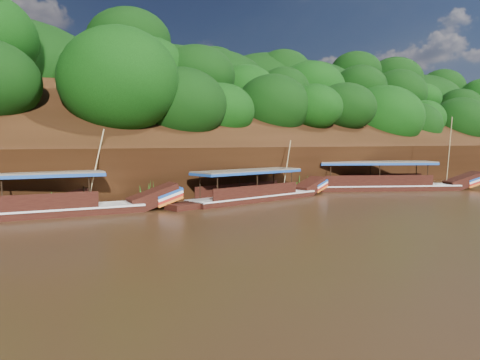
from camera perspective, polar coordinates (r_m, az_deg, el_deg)
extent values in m
plane|color=black|center=(26.91, 9.69, -4.23)|extent=(160.00, 160.00, 0.00)
cube|color=black|center=(39.60, -6.75, 3.72)|extent=(120.00, 16.12, 13.64)
cube|color=black|center=(48.81, -12.27, -0.30)|extent=(120.00, 24.00, 12.00)
ellipsoid|color=#13420B|center=(36.21, -14.41, 3.52)|extent=(18.00, 8.00, 6.40)
ellipsoid|color=#13420B|center=(46.16, -11.01, 10.88)|extent=(24.00, 11.00, 8.40)
ellipsoid|color=#13420B|center=(54.22, 17.07, 3.68)|extent=(18.00, 8.00, 6.00)
ellipsoid|color=#13420B|center=(66.88, 17.41, 8.45)|extent=(22.00, 10.00, 8.00)
cube|color=black|center=(41.93, 17.10, -1.20)|extent=(12.30, 8.18, 0.90)
cube|color=silver|center=(41.89, 17.12, -0.61)|extent=(12.33, 8.23, 0.10)
cube|color=black|center=(45.18, 25.60, -0.15)|extent=(3.45, 2.92, 1.75)
cube|color=#174396|center=(45.58, 26.47, 0.24)|extent=(2.22, 2.27, 0.65)
cube|color=#AE1C13|center=(45.61, 26.46, -0.19)|extent=(2.22, 2.27, 0.65)
cube|color=brown|center=(41.46, 16.16, 2.11)|extent=(10.03, 7.11, 0.12)
cube|color=#174396|center=(41.46, 16.16, 1.95)|extent=(10.03, 7.11, 0.18)
cylinder|color=tan|center=(43.75, 24.16, 3.36)|extent=(2.00, 1.54, 5.52)
cube|color=black|center=(32.90, 1.86, -2.55)|extent=(10.92, 3.36, 0.81)
cube|color=silver|center=(32.86, 1.86, -1.88)|extent=(10.92, 3.42, 0.09)
cube|color=black|center=(37.29, 8.52, -0.78)|extent=(2.72, 1.80, 1.51)
cube|color=#174396|center=(37.78, 9.17, -0.31)|extent=(1.51, 1.70, 0.55)
cube|color=#AE1C13|center=(37.81, 9.16, -0.77)|extent=(1.51, 1.70, 0.55)
cube|color=brown|center=(32.24, 1.01, 1.16)|extent=(8.64, 3.35, 0.11)
cube|color=#174396|center=(32.24, 1.01, 0.97)|extent=(8.64, 3.35, 0.16)
cylinder|color=tan|center=(34.26, 5.71, 1.63)|extent=(0.52, 0.39, 3.83)
cube|color=black|center=(28.25, -25.22, -4.19)|extent=(13.48, 4.10, 0.91)
cube|color=silver|center=(28.19, -25.25, -3.32)|extent=(13.49, 4.16, 0.10)
cube|color=black|center=(29.29, -10.48, -2.13)|extent=(3.33, 2.09, 1.79)
cube|color=#174396|center=(29.50, -8.93, -1.47)|extent=(1.86, 1.94, 0.67)
cube|color=#AE1C13|center=(29.54, -8.93, -2.13)|extent=(1.86, 1.94, 0.67)
cube|color=brown|center=(27.99, -27.09, 0.67)|extent=(10.67, 4.01, 0.12)
cube|color=#174396|center=(28.00, -27.08, 0.42)|extent=(10.67, 4.01, 0.18)
cylinder|color=tan|center=(28.16, -17.18, 1.55)|extent=(1.20, 0.27, 4.37)
cone|color=#276118|center=(29.45, -22.17, -1.63)|extent=(1.50, 1.50, 2.16)
cone|color=#276118|center=(30.53, -11.86, -1.70)|extent=(1.50, 1.50, 1.59)
cone|color=#276118|center=(34.93, -1.07, -0.93)|extent=(1.50, 1.50, 1.45)
cone|color=#276118|center=(38.78, 7.53, -0.01)|extent=(1.50, 1.50, 1.99)
cone|color=#276118|center=(43.70, 13.84, 0.28)|extent=(1.50, 1.50, 1.79)
cone|color=#276118|center=(48.23, 18.51, 0.69)|extent=(1.50, 1.50, 1.99)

